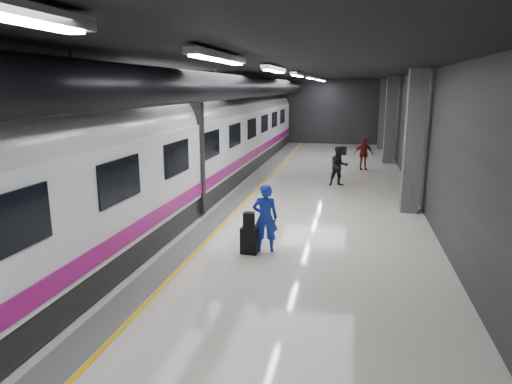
# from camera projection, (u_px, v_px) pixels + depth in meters

# --- Properties ---
(ground) EXTENTS (40.00, 40.00, 0.00)m
(ground) POSITION_uv_depth(u_px,v_px,m) (259.00, 220.00, 13.87)
(ground) COLOR silver
(ground) RESTS_ON ground
(platform_hall) EXTENTS (10.02, 40.02, 4.51)m
(platform_hall) POSITION_uv_depth(u_px,v_px,m) (257.00, 101.00, 14.05)
(platform_hall) COLOR black
(platform_hall) RESTS_ON ground
(train) EXTENTS (3.05, 38.00, 4.05)m
(train) POSITION_uv_depth(u_px,v_px,m) (156.00, 149.00, 14.07)
(train) COLOR black
(train) RESTS_ON ground
(traveler_main) EXTENTS (0.69, 0.53, 1.69)m
(traveler_main) POSITION_uv_depth(u_px,v_px,m) (265.00, 218.00, 11.06)
(traveler_main) COLOR #1923C1
(traveler_main) RESTS_ON ground
(suitcase_main) EXTENTS (0.41, 0.27, 0.65)m
(suitcase_main) POSITION_uv_depth(u_px,v_px,m) (249.00, 241.00, 10.99)
(suitcase_main) COLOR black
(suitcase_main) RESTS_ON ground
(shoulder_bag) EXTENTS (0.30, 0.19, 0.38)m
(shoulder_bag) POSITION_uv_depth(u_px,v_px,m) (249.00, 220.00, 10.86)
(shoulder_bag) COLOR black
(shoulder_bag) RESTS_ON suitcase_main
(traveler_far_a) EXTENTS (0.94, 0.84, 1.61)m
(traveler_far_a) POSITION_uv_depth(u_px,v_px,m) (339.00, 166.00, 18.55)
(traveler_far_a) COLOR black
(traveler_far_a) RESTS_ON ground
(traveler_far_b) EXTENTS (0.99, 0.60, 1.57)m
(traveler_far_b) POSITION_uv_depth(u_px,v_px,m) (363.00, 154.00, 22.18)
(traveler_far_b) COLOR maroon
(traveler_far_b) RESTS_ON ground
(suitcase_far) EXTENTS (0.36, 0.26, 0.50)m
(suitcase_far) POSITION_uv_depth(u_px,v_px,m) (344.00, 151.00, 27.18)
(suitcase_far) COLOR black
(suitcase_far) RESTS_ON ground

